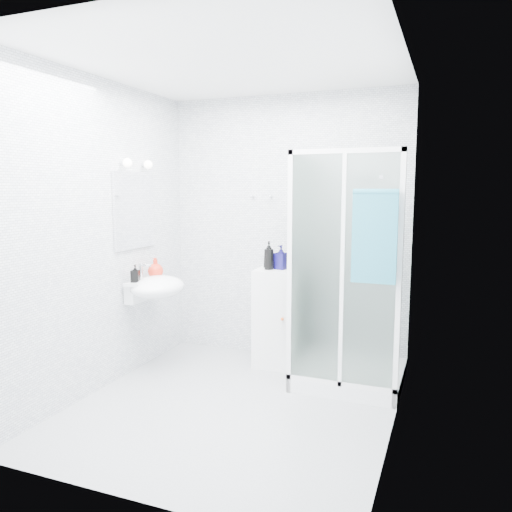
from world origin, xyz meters
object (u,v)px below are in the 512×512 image
at_px(soap_dispenser_black, 135,273).
at_px(soap_dispenser_orange, 155,268).
at_px(shampoo_bottle_b, 281,257).
at_px(shower_enclosure, 340,334).
at_px(storage_cabinet, 277,318).
at_px(hand_towel, 374,234).
at_px(shampoo_bottle_a, 269,255).
at_px(wall_basin, 155,287).

bearing_deg(soap_dispenser_black, soap_dispenser_orange, 81.54).
xyz_separation_m(shampoo_bottle_b, soap_dispenser_black, (-1.14, -0.72, -0.11)).
distance_m(shower_enclosure, soap_dispenser_orange, 1.81).
distance_m(shampoo_bottle_b, soap_dispenser_orange, 1.19).
height_order(shower_enclosure, soap_dispenser_black, shower_enclosure).
relative_size(shower_enclosure, soap_dispenser_orange, 10.73).
height_order(storage_cabinet, soap_dispenser_orange, soap_dispenser_orange).
bearing_deg(shampoo_bottle_b, hand_towel, -34.73).
xyz_separation_m(shower_enclosure, shampoo_bottle_a, (-0.73, 0.20, 0.63)).
bearing_deg(soap_dispenser_black, wall_basin, 52.29).
height_order(shampoo_bottle_a, shampoo_bottle_b, shampoo_bottle_a).
distance_m(wall_basin, shampoo_bottle_b, 1.20).
bearing_deg(shampoo_bottle_a, storage_cabinet, 26.43).
bearing_deg(hand_towel, shower_enclosure, 129.01).
relative_size(shower_enclosure, wall_basin, 3.57).
bearing_deg(hand_towel, soap_dispenser_black, -178.38).
distance_m(hand_towel, soap_dispenser_black, 2.13).
xyz_separation_m(shower_enclosure, hand_towel, (0.32, -0.40, 0.91)).
height_order(shampoo_bottle_a, soap_dispenser_black, shampoo_bottle_a).
bearing_deg(wall_basin, shower_enclosure, 10.81).
distance_m(storage_cabinet, shampoo_bottle_a, 0.61).
bearing_deg(soap_dispenser_orange, shower_enclosure, 6.35).
bearing_deg(hand_towel, shampoo_bottle_b, 145.27).
distance_m(hand_towel, shampoo_bottle_a, 1.25).
height_order(shower_enclosure, hand_towel, shower_enclosure).
xyz_separation_m(shampoo_bottle_a, soap_dispenser_orange, (-1.00, -0.40, -0.12)).
distance_m(storage_cabinet, soap_dispenser_orange, 1.25).
xyz_separation_m(wall_basin, shampoo_bottle_a, (0.92, 0.52, 0.28)).
relative_size(soap_dispenser_orange, soap_dispenser_black, 1.18).
bearing_deg(shower_enclosure, hand_towel, -50.99).
distance_m(wall_basin, shampoo_bottle_a, 1.10).
distance_m(hand_towel, soap_dispenser_orange, 2.10).
xyz_separation_m(shower_enclosure, wall_basin, (-1.66, -0.32, 0.35)).
distance_m(shampoo_bottle_b, soap_dispenser_black, 1.35).
bearing_deg(wall_basin, shampoo_bottle_a, 29.35).
relative_size(shower_enclosure, shampoo_bottle_a, 7.47).
bearing_deg(storage_cabinet, shower_enclosure, -22.84).
height_order(storage_cabinet, soap_dispenser_black, soap_dispenser_black).
relative_size(wall_basin, shampoo_bottle_a, 2.09).
height_order(shampoo_bottle_b, soap_dispenser_orange, shampoo_bottle_b).
relative_size(wall_basin, soap_dispenser_black, 3.53).
height_order(wall_basin, shampoo_bottle_b, shampoo_bottle_b).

